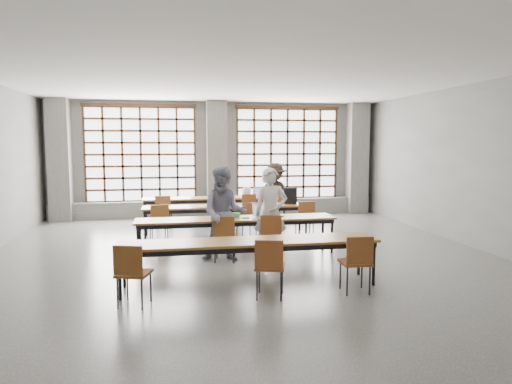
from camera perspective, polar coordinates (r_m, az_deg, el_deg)
floor at (r=8.99m, az=-1.63°, el=-8.22°), size 11.00×11.00×0.00m
ceiling at (r=8.81m, az=-1.70°, el=14.43°), size 11.00×11.00×0.00m
wall_back at (r=14.18m, az=-5.02°, el=4.13°), size 10.00×0.00×10.00m
wall_front at (r=3.41m, az=12.38°, el=-1.86°), size 10.00×0.00×10.00m
wall_right at (r=10.69m, az=25.92°, el=2.94°), size 0.00×11.00×11.00m
column_left at (r=14.21m, az=-23.34°, el=3.66°), size 0.60×0.55×3.50m
column_mid at (r=13.90m, az=-4.91°, el=4.09°), size 0.60×0.55×3.50m
column_right at (r=15.01m, az=12.49°, el=4.11°), size 0.60×0.55×3.50m
window_left at (r=14.07m, az=-14.19°, el=4.56°), size 3.32×0.12×3.00m
window_right at (r=14.48m, az=3.93°, el=4.77°), size 3.32×0.12×3.00m
sill_ledge at (r=14.11m, az=-4.89°, el=-2.00°), size 9.80×0.35×0.50m
desk_row_a at (r=12.82m, az=-5.12°, el=-0.94°), size 4.00×0.70×0.73m
desk_row_b at (r=11.07m, az=-3.70°, el=-2.02°), size 4.00×0.70×0.73m
desk_row_c at (r=9.21m, az=-2.45°, el=-3.65°), size 4.00×0.70×0.73m
desk_row_d at (r=7.09m, az=-0.77°, el=-6.57°), size 4.00×0.70×0.73m
chair_back_left at (r=12.16m, az=-11.47°, el=-2.02°), size 0.47×0.47×0.88m
chair_back_mid at (r=12.32m, az=-1.07°, el=-1.80°), size 0.49×0.49×0.88m
chair_back_right at (r=12.47m, az=2.59°, el=-1.71°), size 0.52×0.52×0.88m
chair_mid_left at (r=10.41m, az=-12.01°, el=-3.38°), size 0.49×0.49×0.88m
chair_mid_centre at (r=10.54m, az=-1.02°, el=-3.13°), size 0.51×0.52×0.88m
chair_mid_right at (r=10.84m, az=6.19°, el=-2.91°), size 0.44×0.44×0.88m
chair_front_left at (r=8.59m, az=-3.97°, el=-5.24°), size 0.49×0.50×0.88m
chair_front_right at (r=8.73m, az=1.91°, el=-5.04°), size 0.51×0.51×0.88m
chair_near_left at (r=6.45m, az=-15.28°, el=-9.24°), size 0.52×0.53×0.88m
chair_near_mid at (r=6.56m, az=1.70°, el=-8.77°), size 0.52×0.52×0.88m
chair_near_right at (r=6.94m, az=12.51°, el=-8.08°), size 0.45×0.45×0.88m
student_male at (r=8.80m, az=1.87°, el=-2.68°), size 0.66×0.44×1.76m
student_female at (r=8.65m, az=-3.98°, el=-2.73°), size 0.97×0.81×1.79m
student_back at (r=12.55m, az=2.37°, el=-0.23°), size 1.16×0.74×1.70m
laptop_front at (r=9.39m, az=0.76°, el=-2.68°), size 0.37×0.32×0.26m
laptop_back at (r=13.09m, az=0.63°, el=-0.21°), size 0.44×0.41×0.26m
mouse at (r=9.36m, az=3.34°, el=-2.98°), size 0.11×0.08×0.04m
green_box at (r=9.27m, az=-2.83°, el=-2.90°), size 0.27×0.17×0.09m
phone at (r=9.13m, az=-1.25°, el=-3.27°), size 0.14×0.09×0.01m
paper_sheet_a at (r=11.06m, az=-6.82°, el=-1.71°), size 0.36×0.33×0.00m
paper_sheet_b at (r=10.99m, az=-5.22°, el=-1.75°), size 0.36×0.34×0.00m
paper_sheet_c at (r=11.08m, az=-3.19°, el=-1.67°), size 0.32×0.24×0.00m
backpack at (r=11.38m, az=4.29°, el=-0.46°), size 0.35×0.25×0.40m
plastic_bag at (r=12.96m, az=-1.18°, el=0.09°), size 0.32×0.29×0.29m
red_pouch at (r=6.53m, az=-15.01°, el=-9.37°), size 0.20×0.09×0.06m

